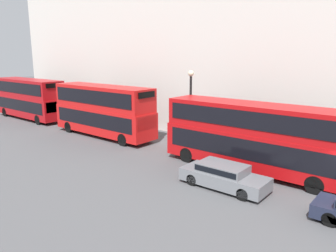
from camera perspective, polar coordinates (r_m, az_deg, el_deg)
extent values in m
cube|color=#B20C0F|center=(20.84, 14.39, -3.84)|extent=(2.55, 11.37, 2.17)
cube|color=#B20C0F|center=(20.40, 14.68, 1.40)|extent=(2.50, 11.14, 1.70)
cube|color=black|center=(20.77, 14.42, -3.14)|extent=(2.59, 10.46, 1.22)
cube|color=black|center=(20.38, 14.69, 1.63)|extent=(2.59, 10.46, 1.02)
cylinder|color=black|center=(18.85, 24.18, -9.32)|extent=(0.30, 1.00, 1.00)
cylinder|color=black|center=(20.92, 25.84, -7.35)|extent=(0.30, 1.00, 1.00)
cylinder|color=black|center=(22.14, 3.35, -5.02)|extent=(0.30, 1.00, 1.00)
cylinder|color=black|center=(23.92, 6.52, -3.75)|extent=(0.30, 1.00, 1.00)
cube|color=red|center=(29.34, -11.16, 1.00)|extent=(2.55, 10.51, 2.17)
cube|color=red|center=(29.01, -11.33, 4.99)|extent=(2.50, 10.30, 1.95)
cube|color=black|center=(29.29, -11.18, 1.50)|extent=(2.59, 9.67, 1.22)
cube|color=black|center=(29.00, -11.34, 5.18)|extent=(2.59, 9.67, 1.17)
cube|color=black|center=(25.52, -3.66, 0.51)|extent=(2.17, 0.06, 1.09)
cube|color=black|center=(25.15, -3.73, 5.44)|extent=(1.78, 0.06, 0.47)
cylinder|color=black|center=(26.14, -7.83, -2.38)|extent=(0.30, 1.00, 1.00)
cylinder|color=black|center=(27.67, -4.43, -1.47)|extent=(0.30, 1.00, 1.00)
cylinder|color=black|center=(31.75, -16.88, -0.17)|extent=(0.30, 1.00, 1.00)
cylinder|color=black|center=(33.02, -13.65, 0.49)|extent=(0.30, 1.00, 1.00)
cube|color=#A80F14|center=(39.81, -22.94, 3.21)|extent=(2.55, 10.49, 2.16)
cube|color=#A80F14|center=(39.57, -23.19, 6.12)|extent=(2.50, 10.28, 1.91)
cube|color=black|center=(39.77, -22.97, 3.58)|extent=(2.59, 9.65, 1.21)
cube|color=black|center=(39.56, -23.20, 6.26)|extent=(2.59, 9.65, 1.15)
cube|color=black|center=(35.26, -18.98, 3.16)|extent=(2.17, 0.06, 1.08)
cube|color=black|center=(35.00, -19.23, 6.68)|extent=(1.78, 0.06, 0.46)
cylinder|color=black|center=(36.26, -21.65, 1.01)|extent=(0.30, 1.00, 1.00)
cylinder|color=black|center=(37.38, -18.66, 1.56)|extent=(0.30, 1.00, 1.00)
cylinder|color=black|center=(42.71, -26.48, 2.19)|extent=(0.30, 1.00, 1.00)
cylinder|color=black|center=(43.66, -23.81, 2.64)|extent=(0.30, 1.00, 1.00)
cylinder|color=black|center=(15.89, 26.33, -14.34)|extent=(0.22, 0.64, 0.64)
cube|color=slate|center=(18.23, 9.72, -9.01)|extent=(1.84, 4.79, 0.69)
cube|color=slate|center=(18.09, 9.45, -7.23)|extent=(1.62, 2.64, 0.47)
cube|color=black|center=(18.08, 9.45, -7.16)|extent=(1.65, 2.50, 0.30)
cylinder|color=black|center=(17.00, 12.90, -11.53)|extent=(0.22, 0.64, 0.64)
cylinder|color=black|center=(18.36, 15.19, -9.81)|extent=(0.22, 0.64, 0.64)
cylinder|color=black|center=(18.42, 4.23, -9.31)|extent=(0.22, 0.64, 0.64)
cylinder|color=black|center=(19.68, 6.96, -7.92)|extent=(0.22, 0.64, 0.64)
cylinder|color=black|center=(24.95, 3.92, 2.30)|extent=(0.18, 0.18, 5.51)
sphere|color=beige|center=(24.61, 4.03, 9.14)|extent=(0.44, 0.44, 0.44)
cylinder|color=#26262D|center=(41.71, -20.86, 2.81)|extent=(0.36, 0.36, 1.49)
sphere|color=tan|center=(41.59, -20.96, 3.97)|extent=(0.22, 0.22, 0.22)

